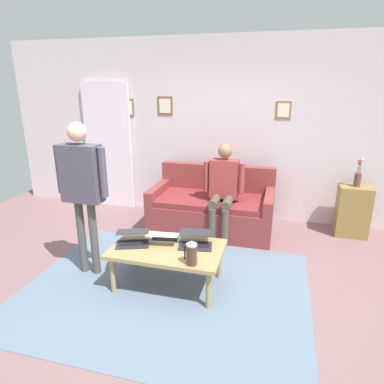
{
  "coord_description": "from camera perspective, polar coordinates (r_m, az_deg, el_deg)",
  "views": [
    {
      "loc": [
        -0.95,
        2.92,
        2.03
      ],
      "look_at": [
        0.04,
        -0.76,
        0.8
      ],
      "focal_mm": 31.57,
      "sensor_mm": 36.0,
      "label": 1
    }
  ],
  "objects": [
    {
      "name": "interior_door",
      "position": [
        5.84,
        -13.93,
        7.45
      ],
      "size": [
        0.82,
        0.09,
        2.05
      ],
      "color": "white",
      "rests_on": "ground_plane"
    },
    {
      "name": "side_shelf",
      "position": [
        5.16,
        25.5,
        -2.9
      ],
      "size": [
        0.42,
        0.32,
        0.71
      ],
      "color": "olive",
      "rests_on": "ground_plane"
    },
    {
      "name": "person_standing",
      "position": [
        3.68,
        -18.1,
        1.84
      ],
      "size": [
        0.59,
        0.19,
        1.67
      ],
      "color": "#4D4D48",
      "rests_on": "ground_plane"
    },
    {
      "name": "area_rug",
      "position": [
        3.64,
        -4.56,
        -16.04
      ],
      "size": [
        2.88,
        2.25,
        0.01
      ],
      "primitive_type": "cube",
      "color": "slate",
      "rests_on": "ground_plane"
    },
    {
      "name": "couch",
      "position": [
        4.89,
        3.47,
        -2.83
      ],
      "size": [
        1.71,
        0.9,
        0.88
      ],
      "color": "brown",
      "rests_on": "ground_plane"
    },
    {
      "name": "coffee_table",
      "position": [
        3.52,
        -4.16,
        -9.96
      ],
      "size": [
        1.13,
        0.69,
        0.43
      ],
      "color": "#A08453",
      "rests_on": "ground_plane"
    },
    {
      "name": "laptop_center",
      "position": [
        3.63,
        -4.68,
        -7.61
      ],
      "size": [
        0.37,
        0.36,
        0.13
      ],
      "color": "silver",
      "rests_on": "coffee_table"
    },
    {
      "name": "person_seated",
      "position": [
        4.51,
        5.27,
        1.0
      ],
      "size": [
        0.55,
        0.51,
        1.28
      ],
      "color": "#4E4639",
      "rests_on": "ground_plane"
    },
    {
      "name": "french_press",
      "position": [
        3.15,
        -0.06,
        -10.43
      ],
      "size": [
        0.12,
        0.1,
        0.24
      ],
      "color": "#4C3323",
      "rests_on": "coffee_table"
    },
    {
      "name": "laptop_right",
      "position": [
        3.61,
        -10.0,
        -7.95
      ],
      "size": [
        0.42,
        0.39,
        0.12
      ],
      "color": "#28282D",
      "rests_on": "coffee_table"
    },
    {
      "name": "back_wall",
      "position": [
        5.25,
        4.54,
        10.38
      ],
      "size": [
        7.04,
        0.11,
        2.7
      ],
      "color": "silver",
      "rests_on": "ground_plane"
    },
    {
      "name": "ground_plane",
      "position": [
        3.68,
        -2.59,
        -15.61
      ],
      "size": [
        7.68,
        7.68,
        0.0
      ],
      "primitive_type": "plane",
      "color": "#7B595B"
    },
    {
      "name": "flower_vase",
      "position": [
        5.02,
        26.24,
        2.39
      ],
      "size": [
        0.09,
        0.1,
        0.39
      ],
      "color": "brown",
      "rests_on": "side_shelf"
    },
    {
      "name": "laptop_left",
      "position": [
        3.52,
        0.6,
        -8.31
      ],
      "size": [
        0.39,
        0.37,
        0.12
      ],
      "color": "#28282D",
      "rests_on": "coffee_table"
    }
  ]
}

